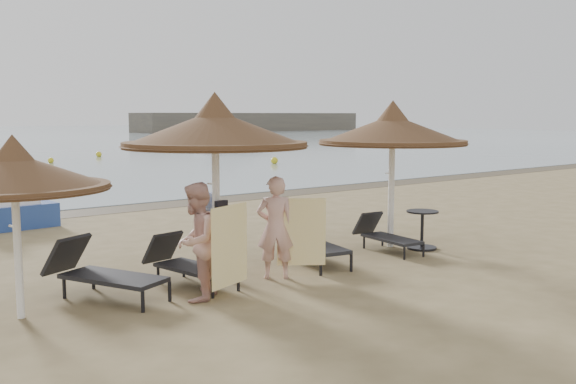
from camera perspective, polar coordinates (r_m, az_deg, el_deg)
name	(u,v)px	position (r m, az deg, el deg)	size (l,w,h in m)	color
ground	(275,284)	(10.41, -1.17, -8.17)	(160.00, 160.00, 0.00)	#8C7A52
wet_sand_strip	(71,213)	(18.66, -18.73, -1.80)	(200.00, 1.60, 0.01)	brown
palapa_left	(14,173)	(9.08, -23.19, 1.60)	(2.47, 2.47, 2.45)	white
palapa_center	(215,130)	(10.69, -6.50, 5.50)	(3.11, 3.11, 3.08)	white
palapa_right	(392,131)	(13.17, 9.27, 5.41)	(3.02, 3.02, 2.99)	white
lounger_far_left	(99,271)	(9.98, -16.42, -6.76)	(1.41, 2.06, 0.88)	black
lounger_near_left	(185,262)	(10.46, -9.11, -6.19)	(0.89, 1.82, 0.78)	black
lounger_near_right	(306,239)	(11.92, 1.57, -4.22)	(1.03, 2.11, 0.91)	black
lounger_far_right	(384,234)	(13.00, 8.56, -3.74)	(0.71, 1.66, 0.72)	black
side_table	(422,231)	(13.26, 11.83, -3.40)	(0.64, 0.64, 0.78)	black
person_left	(196,232)	(9.42, -8.17, -3.57)	(0.92, 0.60, 2.01)	#D6A091
person_right	(275,219)	(10.55, -1.14, -2.45)	(0.91, 0.59, 1.98)	#D6A091
towel_left	(230,246)	(9.34, -5.21, -4.78)	(0.80, 0.31, 1.18)	yellow
towel_right	(301,232)	(10.60, 1.20, -3.57)	(0.67, 0.47, 1.13)	yellow
bag_patterned	(211,203)	(10.94, -6.90, -1.01)	(0.31, 0.17, 0.37)	silver
bag_dark	(221,210)	(10.67, -5.95, -1.64)	(0.25, 0.13, 0.33)	black
pedal_boat	(0,212)	(16.77, -24.21, -1.63)	(2.41, 1.56, 1.07)	#274591
buoy_mid	(51,160)	(38.23, -20.33, 2.64)	(0.32, 0.32, 0.32)	gold
buoy_right	(274,161)	(35.34, -1.22, 2.82)	(0.39, 0.39, 0.39)	gold
buoy_extra	(99,154)	(42.90, -16.47, 3.23)	(0.36, 0.36, 0.36)	gold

